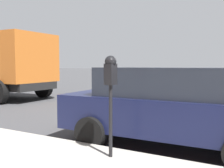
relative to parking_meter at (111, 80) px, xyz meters
The scene contains 3 objects.
ground_plane 3.11m from the parking_meter, 18.25° to the right, with size 220.00×220.00×0.00m, color #424244.
parking_meter is the anchor object (origin of this frame).
car_navy 1.72m from the parking_meter, 18.69° to the right, with size 2.21×4.39×1.59m.
Camera 1 is at (-6.29, -1.18, 1.64)m, focal length 42.00 mm.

